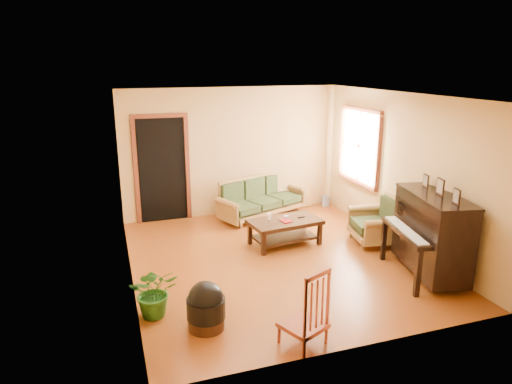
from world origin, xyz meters
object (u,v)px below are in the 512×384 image
object	(u,v)px
piano	(432,236)
red_chair	(304,306)
coffee_table	(285,232)
sofa	(262,198)
armchair	(374,220)
footstool	(206,311)
ceramic_crock	(326,201)
potted_plant	(155,291)

from	to	relation	value
piano	red_chair	distance (m)	2.68
coffee_table	piano	size ratio (longest dim) A/B	0.87
sofa	armchair	size ratio (longest dim) A/B	2.21
coffee_table	red_chair	size ratio (longest dim) A/B	1.30
piano	footstool	bearing A→B (deg)	-162.34
sofa	footstool	distance (m)	4.17
ceramic_crock	armchair	bearing A→B (deg)	-94.88
ceramic_crock	potted_plant	bearing A→B (deg)	-140.10
sofa	footstool	size ratio (longest dim) A/B	4.02
coffee_table	ceramic_crock	xyz separation A→B (m)	(1.68, 1.76, -0.11)
ceramic_crock	piano	bearing A→B (deg)	-91.50
coffee_table	potted_plant	xyz separation A→B (m)	(-2.40, -1.65, 0.11)
piano	red_chair	bearing A→B (deg)	-146.25
piano	armchair	bearing A→B (deg)	105.90
piano	red_chair	xyz separation A→B (m)	(-2.48, -0.99, -0.15)
armchair	footstool	bearing A→B (deg)	-142.88
footstool	ceramic_crock	size ratio (longest dim) A/B	2.07
potted_plant	coffee_table	bearing A→B (deg)	34.49
ceramic_crock	red_chair	bearing A→B (deg)	-119.57
sofa	footstool	bearing A→B (deg)	-140.23
piano	potted_plant	world-z (taller)	piano
red_chair	potted_plant	world-z (taller)	red_chair
footstool	potted_plant	size ratio (longest dim) A/B	0.70
coffee_table	armchair	size ratio (longest dim) A/B	1.44
coffee_table	red_chair	world-z (taller)	red_chair
coffee_table	piano	distance (m)	2.42
red_chair	ceramic_crock	xyz separation A→B (m)	(2.58, 4.54, -0.36)
coffee_table	piano	bearing A→B (deg)	-48.33
coffee_table	piano	xyz separation A→B (m)	(1.59, -1.79, 0.40)
sofa	ceramic_crock	size ratio (longest dim) A/B	8.33
piano	footstool	distance (m)	3.49
ceramic_crock	potted_plant	world-z (taller)	potted_plant
sofa	piano	bearing A→B (deg)	-88.01
footstool	red_chair	bearing A→B (deg)	-33.89
armchair	piano	world-z (taller)	piano
footstool	coffee_table	bearing A→B (deg)	48.85
sofa	potted_plant	distance (m)	4.06
footstool	sofa	bearing A→B (deg)	61.67
armchair	sofa	bearing A→B (deg)	135.31
piano	ceramic_crock	size ratio (longest dim) A/B	6.30
potted_plant	red_chair	bearing A→B (deg)	-36.74
sofa	ceramic_crock	xyz separation A→B (m)	(1.57, 0.23, -0.29)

